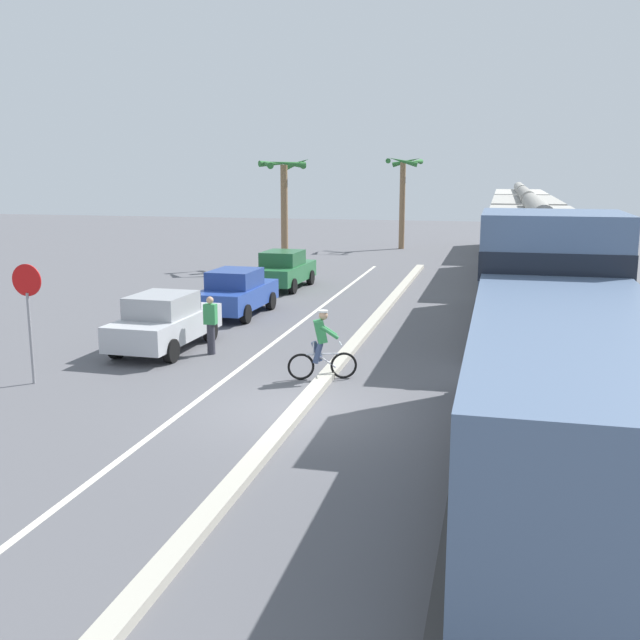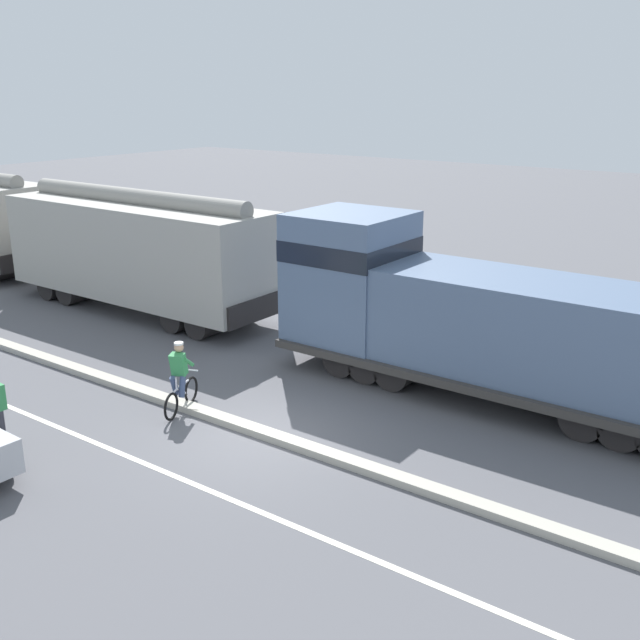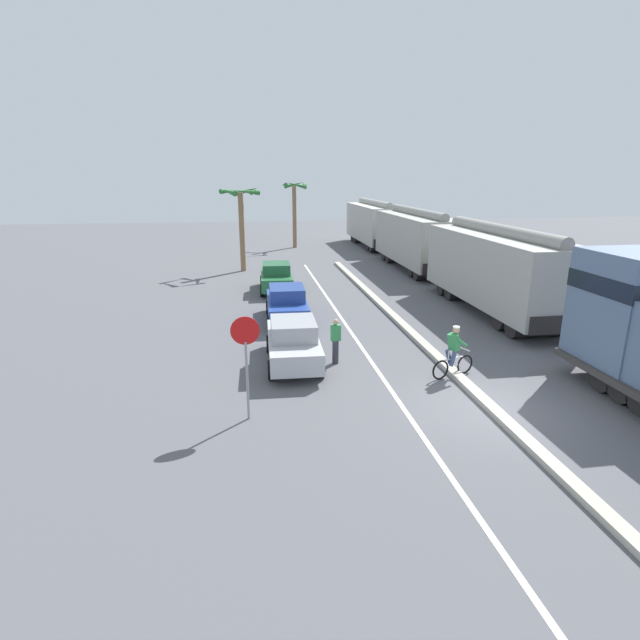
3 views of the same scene
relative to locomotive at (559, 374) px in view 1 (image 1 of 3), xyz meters
The scene contains 15 objects.
ground_plane 5.89m from the locomotive, 153.06° to the left, with size 120.00×120.00×0.00m, color #56565B.
median_curb 10.05m from the locomotive, 120.35° to the left, with size 0.36×36.00×0.16m, color #B2AD9E.
lane_stripe 11.44m from the locomotive, 130.91° to the left, with size 0.14×36.00×0.01m, color silver.
locomotive is the anchor object (origin of this frame).
hopper_car_lead 12.16m from the locomotive, 90.00° to the left, with size 2.90×10.60×4.18m.
hopper_car_middle 23.76m from the locomotive, 90.00° to the left, with size 2.90×10.60×4.18m.
hopper_car_trailing 35.36m from the locomotive, 90.00° to the left, with size 2.90×10.60×4.18m.
parked_car_silver 12.27m from the locomotive, 146.06° to the left, with size 1.93×4.25×1.62m.
parked_car_blue 15.72m from the locomotive, 129.20° to the left, with size 1.92×4.24×1.62m.
parked_car_green 20.88m from the locomotive, 118.63° to the left, with size 1.95×4.26×1.62m.
cyclist 7.16m from the locomotive, 136.21° to the left, with size 1.63×0.70×1.71m.
stop_sign 12.12m from the locomotive, 165.91° to the left, with size 0.76×0.08×2.88m.
palm_tree_near 27.63m from the locomotive, 115.40° to the left, with size 2.70×2.75×5.68m.
palm_tree_far 36.49m from the locomotive, 101.37° to the left, with size 2.34×2.31×5.87m.
pedestrian_by_cars 10.99m from the locomotive, 142.55° to the left, with size 0.34×0.22×1.62m.
Camera 1 is at (3.97, -14.80, 5.05)m, focal length 42.00 mm.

